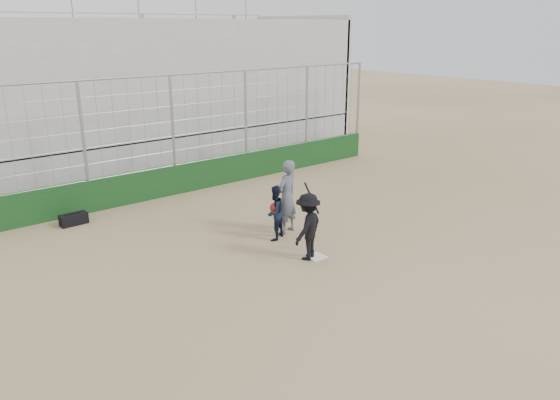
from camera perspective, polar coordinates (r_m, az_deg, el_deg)
ground at (r=13.75m, az=3.73°, el=-5.95°), size 90.00×90.00×0.00m
home_plate at (r=13.74m, az=3.74°, el=-5.91°), size 0.44×0.44×0.02m
backstop at (r=18.87m, az=-10.91°, el=3.47°), size 18.10×0.25×4.04m
bleachers at (r=22.93m, az=-17.32°, el=10.52°), size 20.25×6.70×6.98m
batter_at_plate at (r=13.34m, az=2.92°, el=-2.79°), size 1.24×0.99×1.84m
catcher_crouched at (r=14.63m, az=-0.53°, el=-2.24°), size 0.91×0.83×1.04m
umpire at (r=15.01m, az=0.72°, el=-0.04°), size 0.86×0.68×1.86m
equipment_bag at (r=16.91m, az=-20.75°, el=-1.88°), size 0.78×0.35×0.37m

